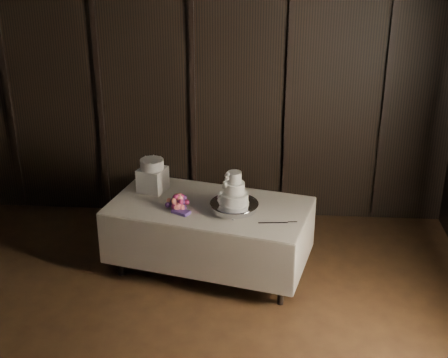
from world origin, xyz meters
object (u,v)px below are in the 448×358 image
display_table (209,235)px  wedding_cake (232,192)px  cake_stand (234,207)px  bouquet (178,202)px  small_cake (152,164)px  box_pedestal (153,179)px

display_table → wedding_cake: wedding_cake is taller
cake_stand → bouquet: bouquet is taller
cake_stand → small_cake: (-0.88, 0.43, 0.25)m
display_table → box_pedestal: 0.84m
small_cake → box_pedestal: bearing=0.0°
bouquet → display_table: bearing=15.8°
cake_stand → box_pedestal: 0.99m
display_table → small_cake: small_cake is taller
cake_stand → small_cake: small_cake is taller
box_pedestal → small_cake: (0.00, 0.00, 0.17)m
cake_stand → small_cake: size_ratio=1.97×
display_table → bouquet: bearing=-150.5°
cake_stand → box_pedestal: size_ratio=1.86×
display_table → small_cake: 0.95m
cake_stand → small_cake: bearing=153.8°
bouquet → box_pedestal: 0.51m
wedding_cake → small_cake: 0.97m
display_table → cake_stand: (0.26, -0.13, 0.39)m
display_table → cake_stand: 0.48m
wedding_cake → small_cake: wedding_cake is taller
bouquet → small_cake: (-0.32, 0.39, 0.24)m
display_table → wedding_cake: 0.63m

